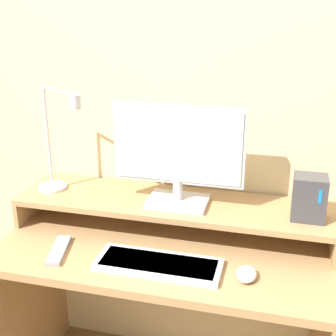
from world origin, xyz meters
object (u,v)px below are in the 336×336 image
Objects in this scene: mouse at (246,274)px; monitor at (178,154)px; desk_lamp at (58,150)px; remote_control at (59,250)px; keyboard at (158,264)px; router_dock at (309,198)px.

monitor is at bearing 138.85° from mouse.
desk_lamp is 0.84m from mouse.
desk_lamp is 4.37× the size of mouse.
monitor is at bearing 34.31° from remote_control.
desk_lamp is at bearing 162.65° from mouse.
desk_lamp reaches higher than monitor.
remote_control is (-0.36, 0.00, -0.00)m from keyboard.
mouse is (0.28, -0.25, -0.30)m from monitor.
monitor is 0.48m from router_dock.
mouse is 0.65m from remote_control.
router_dock reaches higher than keyboard.
monitor is 2.46× the size of remote_control.
desk_lamp is 0.59m from keyboard.
keyboard is 0.36m from remote_control.
router_dock is 1.67× the size of mouse.
mouse is 0.48× the size of remote_control.
monitor reaches higher than router_dock.
monitor is at bearing 88.75° from keyboard.
desk_lamp is 0.94m from router_dock.
monitor is 1.16× the size of desk_lamp.
keyboard is 4.44× the size of mouse.
monitor is 1.14× the size of keyboard.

